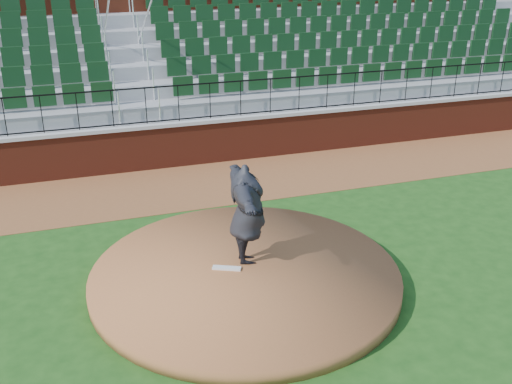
# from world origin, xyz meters

# --- Properties ---
(ground) EXTENTS (90.00, 90.00, 0.00)m
(ground) POSITION_xyz_m (0.00, 0.00, 0.00)
(ground) COLOR #194313
(ground) RESTS_ON ground
(warning_track) EXTENTS (34.00, 3.20, 0.01)m
(warning_track) POSITION_xyz_m (0.00, 5.40, 0.01)
(warning_track) COLOR brown
(warning_track) RESTS_ON ground
(field_wall) EXTENTS (34.00, 0.35, 1.20)m
(field_wall) POSITION_xyz_m (0.00, 7.00, 0.60)
(field_wall) COLOR maroon
(field_wall) RESTS_ON ground
(wall_cap) EXTENTS (34.00, 0.45, 0.10)m
(wall_cap) POSITION_xyz_m (0.00, 7.00, 1.25)
(wall_cap) COLOR #B7B7B7
(wall_cap) RESTS_ON field_wall
(wall_railing) EXTENTS (34.00, 0.05, 1.00)m
(wall_railing) POSITION_xyz_m (0.00, 7.00, 1.80)
(wall_railing) COLOR black
(wall_railing) RESTS_ON wall_cap
(seating_stands) EXTENTS (34.00, 5.10, 4.60)m
(seating_stands) POSITION_xyz_m (0.00, 9.72, 2.30)
(seating_stands) COLOR gray
(seating_stands) RESTS_ON ground
(concourse_wall) EXTENTS (34.00, 0.50, 5.50)m
(concourse_wall) POSITION_xyz_m (0.00, 12.52, 2.75)
(concourse_wall) COLOR maroon
(concourse_wall) RESTS_ON ground
(pitchers_mound) EXTENTS (5.81, 5.81, 0.25)m
(pitchers_mound) POSITION_xyz_m (-0.60, 0.33, 0.12)
(pitchers_mound) COLOR brown
(pitchers_mound) RESTS_ON ground
(pitching_rubber) EXTENTS (0.54, 0.35, 0.04)m
(pitching_rubber) POSITION_xyz_m (-0.91, 0.49, 0.27)
(pitching_rubber) COLOR silver
(pitching_rubber) RESTS_ON pitchers_mound
(pitcher) EXTENTS (1.04, 2.53, 2.00)m
(pitcher) POSITION_xyz_m (-0.45, 0.65, 1.25)
(pitcher) COLOR black
(pitcher) RESTS_ON pitchers_mound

